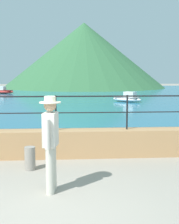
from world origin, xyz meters
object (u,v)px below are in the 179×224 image
object	(u,v)px
bollard	(30,158)
boat_3	(128,98)
person_walking	(51,139)
boat_2	(3,91)

from	to	relation	value
bollard	boat_3	xyz separation A→B (m)	(5.27, 15.41, 0.06)
person_walking	boat_2	distance (m)	27.93
person_walking	bollard	bearing A→B (deg)	113.12
person_walking	bollard	world-z (taller)	person_walking
person_walking	boat_3	size ratio (longest dim) A/B	0.74
bollard	boat_2	distance (m)	26.53
bollard	boat_2	world-z (taller)	boat_2
bollard	boat_3	world-z (taller)	boat_3
bollard	boat_3	bearing A→B (deg)	71.12
boat_2	person_walking	bearing A→B (deg)	-75.94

